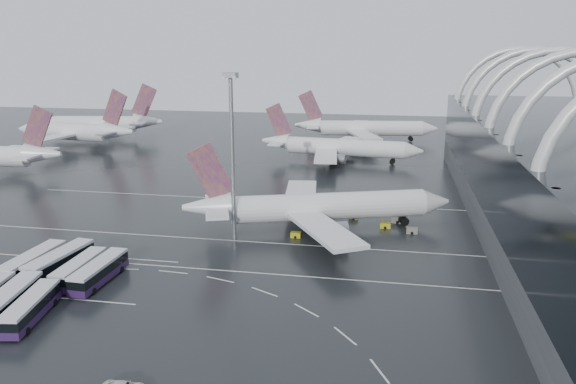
% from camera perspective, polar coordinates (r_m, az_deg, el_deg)
% --- Properties ---
extents(ground, '(420.00, 420.00, 0.00)m').
position_cam_1_polar(ground, '(92.98, -5.32, -7.54)').
color(ground, black).
rests_on(ground, ground).
extents(lane_marking_near, '(120.00, 0.25, 0.01)m').
position_cam_1_polar(lane_marking_near, '(91.21, -5.66, -8.00)').
color(lane_marking_near, silver).
rests_on(lane_marking_near, ground).
extents(lane_marking_mid, '(120.00, 0.25, 0.01)m').
position_cam_1_polar(lane_marking_mid, '(103.79, -3.52, -5.08)').
color(lane_marking_mid, silver).
rests_on(lane_marking_mid, ground).
extents(lane_marking_far, '(120.00, 0.25, 0.01)m').
position_cam_1_polar(lane_marking_far, '(129.84, -0.56, -0.96)').
color(lane_marking_far, silver).
rests_on(lane_marking_far, ground).
extents(bus_bay_line_south, '(28.00, 0.25, 0.01)m').
position_cam_1_polar(bus_bay_line_south, '(89.35, -23.45, -9.73)').
color(bus_bay_line_south, silver).
rests_on(bus_bay_line_south, ground).
extents(bus_bay_line_north, '(28.00, 0.25, 0.01)m').
position_cam_1_polar(bus_bay_line_north, '(101.85, -18.51, -6.25)').
color(bus_bay_line_north, silver).
rests_on(bus_bay_line_north, ground).
extents(airliner_main, '(51.54, 44.68, 17.92)m').
position_cam_1_polar(airliner_main, '(109.09, 2.80, -1.60)').
color(airliner_main, white).
rests_on(airliner_main, ground).
extents(airliner_gate_b, '(50.56, 45.19, 17.54)m').
position_cam_1_polar(airliner_gate_b, '(174.20, 5.01, 4.53)').
color(airliner_gate_b, white).
rests_on(airliner_gate_b, ground).
extents(airliner_gate_c, '(53.22, 48.68, 18.95)m').
position_cam_1_polar(airliner_gate_c, '(212.55, 7.65, 6.40)').
color(airliner_gate_c, white).
rests_on(airliner_gate_c, ground).
extents(jet_remote_mid, '(47.84, 38.62, 20.81)m').
position_cam_1_polar(jet_remote_mid, '(211.77, -20.71, 5.73)').
color(jet_remote_mid, white).
rests_on(jet_remote_mid, ground).
extents(jet_remote_far, '(48.22, 38.97, 20.98)m').
position_cam_1_polar(jet_remote_far, '(229.27, -18.29, 6.57)').
color(jet_remote_far, white).
rests_on(jet_remote_far, ground).
extents(bus_row_near_a, '(3.74, 13.84, 3.38)m').
position_cam_1_polar(bus_row_near_a, '(97.74, -24.52, -6.57)').
color(bus_row_near_a, '#2D133C').
rests_on(bus_row_near_a, ground).
extents(bus_row_near_b, '(4.63, 14.10, 3.41)m').
position_cam_1_polar(bus_row_near_b, '(96.60, -22.18, -6.56)').
color(bus_row_near_b, '#2D133C').
rests_on(bus_row_near_b, ground).
extents(bus_row_near_c, '(3.04, 12.48, 3.07)m').
position_cam_1_polar(bus_row_near_c, '(93.00, -20.43, -7.33)').
color(bus_row_near_c, '#2D133C').
rests_on(bus_row_near_c, ground).
extents(bus_row_near_d, '(3.35, 13.13, 3.22)m').
position_cam_1_polar(bus_row_near_d, '(90.82, -18.63, -7.65)').
color(bus_row_near_d, '#2D133C').
rests_on(bus_row_near_d, ground).
extents(bus_row_far_b, '(5.04, 14.05, 3.38)m').
position_cam_1_polar(bus_row_far_b, '(85.15, -26.51, -9.93)').
color(bus_row_far_b, '#2D133C').
rests_on(bus_row_far_b, ground).
extents(bus_row_far_c, '(4.79, 12.83, 3.09)m').
position_cam_1_polar(bus_row_far_c, '(82.53, -24.68, -10.62)').
color(bus_row_far_c, '#2D133C').
rests_on(bus_row_far_c, ground).
extents(floodlight_mast, '(2.34, 2.34, 30.49)m').
position_cam_1_polar(floodlight_mast, '(100.82, -5.72, 5.55)').
color(floodlight_mast, gray).
rests_on(floodlight_mast, ground).
extents(gse_cart_belly_a, '(2.01, 1.19, 1.10)m').
position_cam_1_polar(gse_cart_belly_a, '(112.79, 9.86, -3.35)').
color(gse_cart_belly_a, gold).
rests_on(gse_cart_belly_a, ground).
extents(gse_cart_belly_b, '(2.52, 1.49, 1.38)m').
position_cam_1_polar(gse_cart_belly_b, '(116.51, 11.07, -2.74)').
color(gse_cart_belly_b, slate).
rests_on(gse_cart_belly_b, ground).
extents(gse_cart_belly_c, '(1.90, 1.12, 1.04)m').
position_cam_1_polar(gse_cart_belly_c, '(105.80, 0.79, -4.36)').
color(gse_cart_belly_c, gold).
rests_on(gse_cart_belly_c, ground).
extents(gse_cart_belly_d, '(2.09, 1.23, 1.14)m').
position_cam_1_polar(gse_cart_belly_d, '(110.55, 12.48, -3.85)').
color(gse_cart_belly_d, slate).
rests_on(gse_cart_belly_d, ground).
extents(gse_cart_belly_e, '(1.90, 1.12, 1.03)m').
position_cam_1_polar(gse_cart_belly_e, '(117.61, 6.67, -2.48)').
color(gse_cart_belly_e, gold).
rests_on(gse_cart_belly_e, ground).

